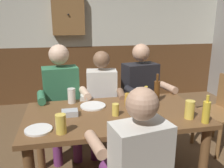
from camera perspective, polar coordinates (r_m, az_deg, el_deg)
back_wall_upper at (r=4.44m, az=-6.60°, el=18.61°), size 5.23×0.12×1.46m
back_wall_wainscot at (r=4.55m, az=-6.11°, el=2.67°), size 5.23×0.12×1.04m
dining_table at (r=2.16m, az=0.66°, el=-9.67°), size 1.59×0.85×0.72m
person_0 at (r=2.71m, az=-12.17°, el=-2.70°), size 0.56×0.57×1.27m
person_1 at (r=2.74m, az=-2.43°, el=-3.25°), size 0.52×0.56×1.19m
person_2 at (r=2.86m, az=7.37°, el=-1.63°), size 0.59×0.60×1.26m
person_3 at (r=1.60m, az=5.41°, el=-18.56°), size 0.53×0.57×1.17m
chair_empty_near_right at (r=3.15m, az=25.65°, el=-5.71°), size 0.54×0.54×0.88m
table_candle at (r=1.86m, az=6.85°, el=-9.22°), size 0.04×0.04×0.08m
condiment_caddy at (r=2.09m, az=-10.29°, el=-6.96°), size 0.14×0.10×0.05m
plate_0 at (r=2.26m, az=-4.68°, el=-5.36°), size 0.24×0.24×0.01m
plate_1 at (r=1.88m, az=-17.54°, el=-10.62°), size 0.21×0.21×0.01m
bottle_0 at (r=2.04m, az=22.07°, el=-6.30°), size 0.06×0.06×0.24m
bottle_1 at (r=2.41m, az=10.92°, el=-1.59°), size 0.06×0.06×0.29m
bottle_2 at (r=2.12m, az=8.20°, el=-4.45°), size 0.07×0.07×0.24m
pint_glass_0 at (r=2.25m, az=9.92°, el=-4.42°), size 0.07×0.07×0.11m
pint_glass_1 at (r=2.09m, az=18.47°, el=-5.96°), size 0.08×0.08×0.16m
pint_glass_2 at (r=2.37m, az=-9.87°, el=-2.85°), size 0.08×0.08×0.15m
pint_glass_3 at (r=2.38m, az=6.68°, el=-2.66°), size 0.07×0.07×0.15m
pint_glass_4 at (r=2.29m, az=3.84°, el=-3.70°), size 0.06×0.06×0.12m
pint_glass_5 at (r=2.04m, az=0.86°, el=-6.29°), size 0.06×0.06×0.11m
pint_glass_6 at (r=1.78m, az=-12.40°, el=-9.52°), size 0.08×0.08×0.15m
wall_dart_cabinet at (r=4.29m, az=-10.67°, el=16.37°), size 0.56×0.15×0.70m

